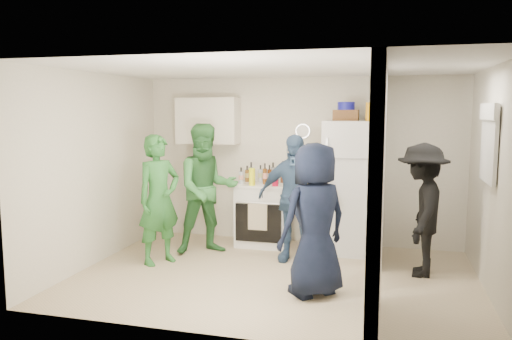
{
  "coord_description": "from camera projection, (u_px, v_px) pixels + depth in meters",
  "views": [
    {
      "loc": [
        1.29,
        -5.74,
        2.02
      ],
      "look_at": [
        -0.34,
        0.4,
        1.25
      ],
      "focal_mm": 35.0,
      "sensor_mm": 36.0,
      "label": 1
    }
  ],
  "objects": [
    {
      "name": "floor",
      "position": [
        274.0,
        276.0,
        6.08
      ],
      "size": [
        4.8,
        4.8,
        0.0
      ],
      "primitive_type": "plane",
      "color": "#C4AD8A",
      "rests_on": "ground"
    },
    {
      "name": "wall_back",
      "position": [
        299.0,
        161.0,
        7.56
      ],
      "size": [
        4.8,
        0.0,
        4.8
      ],
      "primitive_type": "plane",
      "rotation": [
        1.57,
        0.0,
        0.0
      ],
      "color": "silver",
      "rests_on": "floor"
    },
    {
      "name": "wall_front",
      "position": [
        232.0,
        200.0,
        4.3
      ],
      "size": [
        4.8,
        0.0,
        4.8
      ],
      "primitive_type": "plane",
      "rotation": [
        -1.57,
        0.0,
        0.0
      ],
      "color": "silver",
      "rests_on": "floor"
    },
    {
      "name": "wall_left",
      "position": [
        96.0,
        169.0,
        6.54
      ],
      "size": [
        0.0,
        3.4,
        3.4
      ],
      "primitive_type": "plane",
      "rotation": [
        1.57,
        0.0,
        1.57
      ],
      "color": "silver",
      "rests_on": "floor"
    },
    {
      "name": "wall_right",
      "position": [
        494.0,
        182.0,
        5.32
      ],
      "size": [
        0.0,
        3.4,
        3.4
      ],
      "primitive_type": "plane",
      "rotation": [
        1.57,
        0.0,
        -1.57
      ],
      "color": "silver",
      "rests_on": "floor"
    },
    {
      "name": "ceiling",
      "position": [
        275.0,
        68.0,
        5.78
      ],
      "size": [
        4.8,
        4.8,
        0.0
      ],
      "primitive_type": "plane",
      "rotation": [
        3.14,
        0.0,
        0.0
      ],
      "color": "white",
      "rests_on": "wall_back"
    },
    {
      "name": "partition_pier_back",
      "position": [
        380.0,
        167.0,
        6.68
      ],
      "size": [
        0.12,
        1.2,
        2.5
      ],
      "primitive_type": "cube",
      "color": "silver",
      "rests_on": "floor"
    },
    {
      "name": "partition_pier_front",
      "position": [
        376.0,
        194.0,
        4.57
      ],
      "size": [
        0.12,
        1.2,
        2.5
      ],
      "primitive_type": "cube",
      "color": "silver",
      "rests_on": "floor"
    },
    {
      "name": "partition_header",
      "position": [
        381.0,
        84.0,
        5.5
      ],
      "size": [
        0.12,
        1.0,
        0.4
      ],
      "primitive_type": "cube",
      "color": "silver",
      "rests_on": "partition_pier_back"
    },
    {
      "name": "stove",
      "position": [
        264.0,
        214.0,
        7.46
      ],
      "size": [
        0.78,
        0.65,
        0.93
      ],
      "primitive_type": "cube",
      "color": "white",
      "rests_on": "floor"
    },
    {
      "name": "upper_cabinet",
      "position": [
        208.0,
        121.0,
        7.67
      ],
      "size": [
        0.95,
        0.34,
        0.7
      ],
      "primitive_type": "cube",
      "color": "silver",
      "rests_on": "wall_back"
    },
    {
      "name": "fridge",
      "position": [
        351.0,
        187.0,
        7.05
      ],
      "size": [
        0.77,
        0.75,
        1.87
      ],
      "primitive_type": "cube",
      "color": "silver",
      "rests_on": "floor"
    },
    {
      "name": "wicker_basket",
      "position": [
        346.0,
        115.0,
        7.0
      ],
      "size": [
        0.35,
        0.25,
        0.15
      ],
      "primitive_type": "cube",
      "color": "brown",
      "rests_on": "fridge"
    },
    {
      "name": "blue_bowl",
      "position": [
        346.0,
        106.0,
        6.98
      ],
      "size": [
        0.24,
        0.24,
        0.11
      ],
      "primitive_type": "cylinder",
      "color": "#14158F",
      "rests_on": "wicker_basket"
    },
    {
      "name": "yellow_cup_stack_top",
      "position": [
        369.0,
        112.0,
        6.77
      ],
      "size": [
        0.09,
        0.09,
        0.25
      ],
      "primitive_type": "cylinder",
      "color": "orange",
      "rests_on": "fridge"
    },
    {
      "name": "wall_clock",
      "position": [
        303.0,
        131.0,
        7.47
      ],
      "size": [
        0.22,
        0.02,
        0.22
      ],
      "primitive_type": "cylinder",
      "rotation": [
        1.57,
        0.0,
        0.0
      ],
      "color": "white",
      "rests_on": "wall_back"
    },
    {
      "name": "spice_shelf",
      "position": [
        299.0,
        154.0,
        7.5
      ],
      "size": [
        0.35,
        0.08,
        0.03
      ],
      "primitive_type": "cube",
      "color": "olive",
      "rests_on": "wall_back"
    },
    {
      "name": "nook_window",
      "position": [
        491.0,
        144.0,
        5.47
      ],
      "size": [
        0.03,
        0.7,
        0.8
      ],
      "primitive_type": "cube",
      "color": "black",
      "rests_on": "wall_right"
    },
    {
      "name": "nook_window_frame",
      "position": [
        489.0,
        144.0,
        5.47
      ],
      "size": [
        0.04,
        0.76,
        0.86
      ],
      "primitive_type": "cube",
      "color": "white",
      "rests_on": "wall_right"
    },
    {
      "name": "nook_valance",
      "position": [
        488.0,
        112.0,
        5.43
      ],
      "size": [
        0.04,
        0.82,
        0.18
      ],
      "primitive_type": "cube",
      "color": "white",
      "rests_on": "wall_right"
    },
    {
      "name": "yellow_cup_stack_stove",
      "position": [
        252.0,
        177.0,
        7.21
      ],
      "size": [
        0.09,
        0.09,
        0.25
      ],
      "primitive_type": "cylinder",
      "color": "#EEF314",
      "rests_on": "stove"
    },
    {
      "name": "red_cup",
      "position": [
        275.0,
        182.0,
        7.15
      ],
      "size": [
        0.09,
        0.09,
        0.12
      ],
      "primitive_type": "cylinder",
      "color": "red",
      "rests_on": "stove"
    },
    {
      "name": "person_green_left",
      "position": [
        159.0,
        199.0,
        6.53
      ],
      "size": [
        0.67,
        0.74,
        1.7
      ],
      "primitive_type": "imported",
      "rotation": [
        0.0,
        0.0,
        1.03
      ],
      "color": "#2C6F32",
      "rests_on": "floor"
    },
    {
      "name": "person_green_center",
      "position": [
        207.0,
        189.0,
        7.0
      ],
      "size": [
        1.12,
        1.06,
        1.83
      ],
      "primitive_type": "imported",
      "rotation": [
        0.0,
        0.0,
        0.56
      ],
      "color": "#377E42",
      "rests_on": "floor"
    },
    {
      "name": "person_denim",
      "position": [
        294.0,
        198.0,
        6.63
      ],
      "size": [
        1.04,
        0.52,
        1.7
      ],
      "primitive_type": "imported",
      "rotation": [
        0.0,
        0.0,
        -0.11
      ],
      "color": "#344C71",
      "rests_on": "floor"
    },
    {
      "name": "person_navy",
      "position": [
        315.0,
        220.0,
        5.38
      ],
      "size": [
        0.96,
        0.95,
        1.68
      ],
      "primitive_type": "imported",
      "rotation": [
        0.0,
        0.0,
        -2.38
      ],
      "color": "black",
      "rests_on": "floor"
    },
    {
      "name": "person_nook",
      "position": [
        422.0,
        210.0,
        6.05
      ],
      "size": [
        0.7,
        1.1,
        1.62
      ],
      "primitive_type": "imported",
      "rotation": [
        0.0,
        0.0,
        -1.67
      ],
      "color": "black",
      "rests_on": "floor"
    },
    {
      "name": "bottle_a",
      "position": [
        247.0,
        174.0,
        7.56
      ],
      "size": [
        0.06,
        0.06,
        0.25
      ],
      "primitive_type": "cylinder",
      "color": "brown",
      "rests_on": "stove"
    },
    {
      "name": "bottle_b",
      "position": [
        251.0,
        173.0,
        7.37
      ],
      "size": [
        0.07,
        0.07,
        0.32
      ],
      "primitive_type": "cylinder",
      "color": "#21541C",
      "rests_on": "stove"
    },
    {
      "name": "bottle_c",
      "position": [
        260.0,
        173.0,
        7.55
      ],
      "size": [
        0.07,
        0.07,
        0.26
      ],
      "primitive_type": "cylinder",
      "color": "#B6BDC5",
      "rests_on": "stove"
    },
    {
      "name": "bottle_d",
      "position": [
        265.0,
        174.0,
        7.32
      ],
      "size": [
        0.06,
        0.06,
        0.31
      ],
      "primitive_type": "cylinder",
      "color": "brown",
      "rests_on": "stove"
    },
    {
      "name": "bottle_e",
      "position": [
        273.0,
        172.0,
        7.54
      ],
      "size": [
        0.07,
        0.07,
        0.3
      ],
      "primitive_type": "cylinder",
      "color": "#8D969C",
      "rests_on": "stove"
    },
    {
      "name": "bottle_f",
      "position": [
        277.0,
        175.0,
        7.36
      ],
      "size": [
        0.06,
        0.06,
        0.25
      ],
      "primitive_type": "cylinder",
      "color": "#14381E",
      "rests_on": "stove"
    },
    {
      "name": "bottle_g",
      "position": [
        283.0,
        172.0,
        7.47
      ],
      "size": [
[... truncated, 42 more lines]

